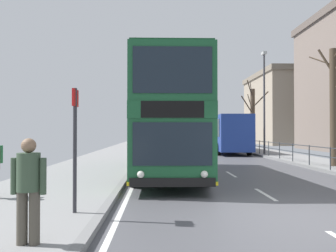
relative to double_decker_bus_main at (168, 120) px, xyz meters
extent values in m
cube|color=#4E4E54|center=(2.70, -7.09, -2.34)|extent=(8.40, 140.00, 0.06)
cube|color=silver|center=(2.70, -4.49, -2.31)|extent=(0.12, 2.00, 0.00)
cube|color=silver|center=(2.70, 0.31, -2.31)|extent=(0.12, 2.00, 0.00)
cube|color=silver|center=(2.70, 5.11, -2.31)|extent=(0.12, 2.00, 0.00)
cube|color=silver|center=(2.70, 9.91, -2.31)|extent=(0.12, 2.00, 0.00)
cube|color=silver|center=(2.70, 14.71, -2.31)|extent=(0.12, 2.00, 0.00)
cube|color=silver|center=(2.70, 19.51, -2.31)|extent=(0.12, 2.00, 0.00)
cube|color=silver|center=(2.70, 24.31, -2.31)|extent=(0.12, 2.00, 0.00)
cube|color=silver|center=(2.70, 29.11, -2.31)|extent=(0.12, 2.00, 0.00)
cube|color=silver|center=(2.70, 33.91, -2.31)|extent=(0.12, 2.00, 0.00)
cube|color=silver|center=(2.70, 38.71, -2.31)|extent=(0.12, 2.00, 0.00)
cube|color=silver|center=(2.70, 43.51, -2.31)|extent=(0.12, 2.00, 0.00)
cube|color=silver|center=(-1.25, -7.09, -2.31)|extent=(0.12, 133.00, 0.00)
cube|color=gray|center=(-1.60, -7.09, -2.24)|extent=(0.20, 140.00, 0.14)
cube|color=gray|center=(-3.70, -7.09, -2.24)|extent=(4.00, 140.00, 0.14)
cube|color=#19512D|center=(0.00, 0.01, -1.05)|extent=(2.48, 10.26, 1.83)
cube|color=#19512D|center=(0.00, 0.01, 0.11)|extent=(2.49, 10.31, 0.48)
cube|color=#19512D|center=(0.00, 0.01, 1.19)|extent=(2.48, 10.26, 1.67)
cube|color=#154527|center=(0.00, 0.01, 2.06)|extent=(2.41, 9.95, 0.08)
cube|color=#19232D|center=(-0.01, -5.13, -0.82)|extent=(2.16, 0.04, 1.17)
cube|color=black|center=(-0.01, -5.13, 0.11)|extent=(1.72, 0.03, 0.46)
cube|color=#19232D|center=(-0.01, -5.13, 1.19)|extent=(2.16, 0.04, 1.27)
cube|color=black|center=(-0.01, -5.14, -1.86)|extent=(2.33, 0.09, 0.24)
cube|color=yellow|center=(0.00, 0.01, -1.90)|extent=(2.51, 10.31, 0.10)
cube|color=#19232D|center=(1.24, 0.26, -0.79)|extent=(0.04, 8.00, 0.95)
cube|color=#19232D|center=(1.24, 0.01, 1.27)|extent=(0.05, 9.23, 1.00)
cube|color=#19232D|center=(-1.24, 0.27, -0.79)|extent=(0.04, 8.00, 0.95)
cube|color=#19232D|center=(-1.24, 0.01, 1.27)|extent=(0.05, 9.23, 1.00)
sphere|color=white|center=(0.84, -5.15, -1.64)|extent=(0.20, 0.20, 0.20)
sphere|color=white|center=(-0.87, -5.14, -1.64)|extent=(0.20, 0.20, 0.20)
cube|color=#19232D|center=(1.23, -3.77, -1.17)|extent=(0.02, 0.90, 1.58)
cylinder|color=black|center=(1.17, -2.92, -1.79)|extent=(0.30, 1.04, 1.04)
cylinder|color=black|center=(-1.19, -2.91, -1.79)|extent=(0.30, 1.04, 1.04)
cylinder|color=black|center=(1.19, 3.23, -1.79)|extent=(0.30, 1.04, 1.04)
cylinder|color=black|center=(-1.17, 3.24, -1.79)|extent=(0.30, 1.04, 1.04)
cube|color=navy|center=(5.42, 15.41, -0.61)|extent=(2.71, 10.23, 2.76)
cube|color=#19232D|center=(4.19, 15.44, -0.22)|extent=(0.25, 8.64, 1.33)
cube|color=#19232D|center=(6.66, 15.37, -0.22)|extent=(0.25, 8.64, 1.33)
cube|color=#19232D|center=(5.56, 20.51, -0.33)|extent=(2.10, 0.09, 1.66)
cylinder|color=black|center=(4.33, 18.52, -1.83)|extent=(0.31, 0.97, 0.96)
cylinder|color=black|center=(6.68, 18.46, -1.83)|extent=(0.31, 0.97, 0.96)
cylinder|color=black|center=(4.16, 12.15, -1.83)|extent=(0.31, 0.97, 0.96)
cylinder|color=black|center=(6.51, 12.09, -1.83)|extent=(0.31, 0.97, 0.96)
cylinder|color=#2D3338|center=(7.15, 0.66, -1.67)|extent=(0.05, 0.05, 1.00)
cylinder|color=#2D3338|center=(7.15, 2.84, -1.67)|extent=(0.05, 0.05, 1.00)
cylinder|color=#2D3338|center=(7.15, 5.02, -1.67)|extent=(0.05, 0.05, 1.00)
cylinder|color=#2D3338|center=(7.15, 7.20, -1.67)|extent=(0.05, 0.05, 1.00)
cylinder|color=#2D3338|center=(7.15, 9.38, -1.67)|extent=(0.05, 0.05, 1.00)
cylinder|color=#2D3338|center=(7.15, 11.55, -1.67)|extent=(0.05, 0.05, 1.00)
cylinder|color=#2D3338|center=(7.15, 13.73, -1.67)|extent=(0.05, 0.05, 1.00)
cylinder|color=#2D3338|center=(7.15, 1.75, -1.22)|extent=(0.04, 23.97, 0.04)
cylinder|color=#2D3338|center=(7.15, 1.75, -1.62)|extent=(0.04, 23.97, 0.04)
cylinder|color=#4C473D|center=(-2.44, -9.35, -1.76)|extent=(0.17, 0.17, 0.83)
cylinder|color=#4C473D|center=(-2.25, -9.36, -1.76)|extent=(0.17, 0.17, 0.83)
cylinder|color=#384C38|center=(-2.34, -9.35, -1.09)|extent=(0.36, 0.36, 0.57)
cylinder|color=#384C38|center=(-2.56, -9.34, -1.15)|extent=(0.11, 0.11, 0.54)
cylinder|color=#384C38|center=(-2.12, -9.37, -1.15)|extent=(0.11, 0.11, 0.54)
sphere|color=#84664C|center=(-2.34, -9.35, -0.69)|extent=(0.23, 0.23, 0.22)
cylinder|color=#2D2D33|center=(-2.14, -7.28, -0.88)|extent=(0.08, 0.08, 2.59)
cube|color=red|center=(-2.14, -7.26, 0.22)|extent=(0.04, 0.44, 0.36)
cylinder|color=#38383D|center=(7.55, 11.64, 1.54)|extent=(0.14, 0.14, 7.43)
cube|color=#B2B2AD|center=(7.55, 11.64, 5.38)|extent=(0.28, 0.60, 0.20)
cylinder|color=#4C3D2D|center=(8.17, 2.40, 0.70)|extent=(0.34, 0.34, 5.74)
cylinder|color=#4C3D2D|center=(7.87, 2.53, 2.98)|extent=(0.73, 0.41, 1.25)
cylinder|color=#4C3D2D|center=(8.48, 3.09, 2.55)|extent=(0.72, 1.48, 1.10)
cylinder|color=#4C3D2D|center=(7.82, 2.95, 3.08)|extent=(0.77, 1.17, 0.69)
cylinder|color=#4C3D2D|center=(8.53, 18.58, 0.68)|extent=(0.43, 0.43, 5.69)
cylinder|color=#4C3D2D|center=(7.93, 18.31, 1.99)|extent=(1.32, 0.69, 1.71)
cylinder|color=#4C3D2D|center=(8.18, 18.11, 2.13)|extent=(0.80, 1.03, 1.63)
cylinder|color=#4C3D2D|center=(9.02, 17.76, 2.44)|extent=(1.10, 1.76, 1.41)
cylinder|color=#4C3D2D|center=(8.15, 18.07, 3.46)|extent=(0.89, 1.16, 1.57)
cylinder|color=#4C3D2D|center=(8.26, 17.99, 3.32)|extent=(0.62, 1.25, 1.31)
cube|color=gray|center=(18.38, 36.03, 2.43)|extent=(9.29, 14.53, 9.49)
cube|color=slate|center=(18.38, 36.03, 7.53)|extent=(9.66, 15.11, 0.70)
camera|label=1|loc=(-0.41, -14.73, -0.48)|focal=38.02mm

